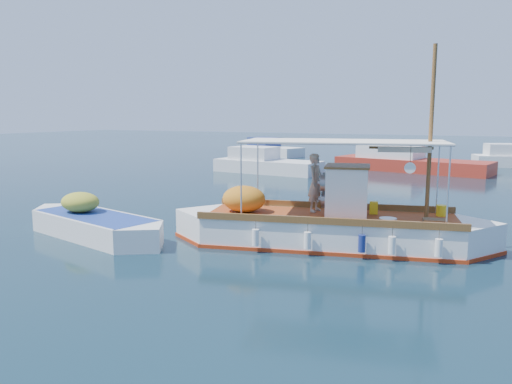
% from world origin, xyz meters
% --- Properties ---
extents(ground, '(160.00, 160.00, 0.00)m').
position_xyz_m(ground, '(0.00, 0.00, 0.00)').
color(ground, black).
rests_on(ground, ground).
extents(fishing_caique, '(8.94, 3.85, 5.59)m').
position_xyz_m(fishing_caique, '(0.46, 0.62, 0.50)').
color(fishing_caique, white).
rests_on(fishing_caique, ground).
extents(dinghy, '(5.79, 2.69, 1.46)m').
position_xyz_m(dinghy, '(-6.17, -1.46, 0.30)').
color(dinghy, white).
rests_on(dinghy, ground).
extents(bg_boat_nw, '(6.97, 3.13, 1.80)m').
position_xyz_m(bg_boat_nw, '(-8.42, 15.93, 0.49)').
color(bg_boat_nw, silver).
rests_on(bg_boat_nw, ground).
extents(bg_boat_n, '(10.06, 4.78, 1.80)m').
position_xyz_m(bg_boat_n, '(-0.48, 20.72, 0.49)').
color(bg_boat_n, maroon).
rests_on(bg_boat_n, ground).
extents(bg_boat_far_w, '(6.37, 4.25, 1.80)m').
position_xyz_m(bg_boat_far_w, '(-13.44, 27.97, 0.49)').
color(bg_boat_far_w, silver).
rests_on(bg_boat_far_w, ground).
extents(bg_boat_far_n, '(5.23, 3.28, 1.80)m').
position_xyz_m(bg_boat_far_n, '(5.58, 26.49, 0.49)').
color(bg_boat_far_n, silver).
rests_on(bg_boat_far_n, ground).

